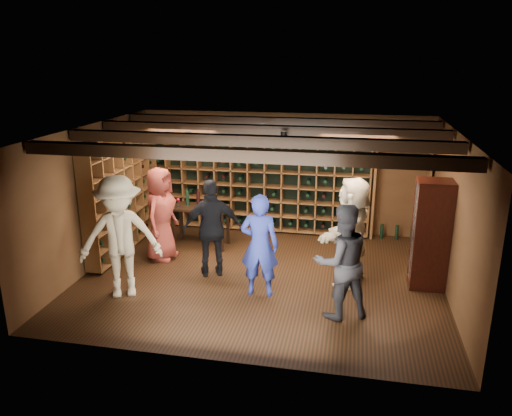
% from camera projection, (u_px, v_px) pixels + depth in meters
% --- Properties ---
extents(ground, '(6.00, 6.00, 0.00)m').
position_uv_depth(ground, '(261.00, 277.00, 8.53)').
color(ground, black).
rests_on(ground, ground).
extents(room_shell, '(6.00, 6.00, 6.00)m').
position_uv_depth(room_shell, '(262.00, 135.00, 7.86)').
color(room_shell, '#4D311A').
rests_on(room_shell, ground).
extents(wine_rack_back, '(4.65, 0.30, 2.20)m').
position_uv_depth(wine_rack_back, '(257.00, 178.00, 10.47)').
color(wine_rack_back, brown).
rests_on(wine_rack_back, ground).
extents(wine_rack_left, '(0.30, 2.65, 2.20)m').
position_uv_depth(wine_rack_left, '(123.00, 191.00, 9.49)').
color(wine_rack_left, brown).
rests_on(wine_rack_left, ground).
extents(crate_shelf, '(1.20, 0.32, 2.07)m').
position_uv_depth(crate_shelf, '(403.00, 164.00, 9.78)').
color(crate_shelf, brown).
rests_on(crate_shelf, ground).
extents(display_cabinet, '(0.55, 0.50, 1.75)m').
position_uv_depth(display_cabinet, '(430.00, 237.00, 7.95)').
color(display_cabinet, black).
rests_on(display_cabinet, ground).
extents(man_blue_shirt, '(0.61, 0.41, 1.65)m').
position_uv_depth(man_blue_shirt, '(260.00, 245.00, 7.68)').
color(man_blue_shirt, navy).
rests_on(man_blue_shirt, ground).
extents(man_grey_suit, '(1.02, 0.93, 1.70)m').
position_uv_depth(man_grey_suit, '(342.00, 262.00, 7.02)').
color(man_grey_suit, black).
rests_on(man_grey_suit, ground).
extents(guest_red_floral, '(0.63, 0.90, 1.73)m').
position_uv_depth(guest_red_floral, '(161.00, 214.00, 9.05)').
color(guest_red_floral, maroon).
rests_on(guest_red_floral, ground).
extents(guest_woman_black, '(1.07, 0.73, 1.68)m').
position_uv_depth(guest_woman_black, '(212.00, 228.00, 8.37)').
color(guest_woman_black, black).
rests_on(guest_woman_black, ground).
extents(guest_khaki, '(1.43, 1.15, 1.93)m').
position_uv_depth(guest_khaki, '(120.00, 237.00, 7.62)').
color(guest_khaki, gray).
rests_on(guest_khaki, ground).
extents(guest_beige, '(1.06, 1.76, 1.81)m').
position_uv_depth(guest_beige, '(352.00, 231.00, 8.05)').
color(guest_beige, tan).
rests_on(guest_beige, ground).
extents(tasting_table, '(1.08, 0.55, 1.09)m').
position_uv_depth(tasting_table, '(200.00, 211.00, 9.70)').
color(tasting_table, black).
rests_on(tasting_table, ground).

